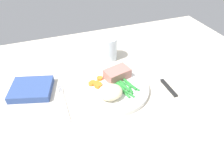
% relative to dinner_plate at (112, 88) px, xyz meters
% --- Properties ---
extents(dining_table, '(1.20, 0.90, 0.02)m').
position_rel_dinner_plate_xyz_m(dining_table, '(0.02, -0.01, -0.02)').
color(dining_table, beige).
rests_on(dining_table, ground).
extents(dinner_plate, '(0.24, 0.24, 0.02)m').
position_rel_dinner_plate_xyz_m(dinner_plate, '(0.00, 0.00, 0.00)').
color(dinner_plate, white).
rests_on(dinner_plate, dining_table).
extents(meat_portion, '(0.09, 0.07, 0.03)m').
position_rel_dinner_plate_xyz_m(meat_portion, '(0.03, 0.04, 0.02)').
color(meat_portion, '#B2756B').
rests_on(meat_portion, dinner_plate).
extents(mashed_potatoes, '(0.07, 0.07, 0.04)m').
position_rel_dinner_plate_xyz_m(mashed_potatoes, '(-0.02, -0.04, 0.03)').
color(mashed_potatoes, beige).
rests_on(mashed_potatoes, dinner_plate).
extents(carrot_slices, '(0.05, 0.06, 0.01)m').
position_rel_dinner_plate_xyz_m(carrot_slices, '(-0.04, 0.03, 0.01)').
color(carrot_slices, orange).
rests_on(carrot_slices, dinner_plate).
extents(green_beans, '(0.07, 0.10, 0.01)m').
position_rel_dinner_plate_xyz_m(green_beans, '(0.04, -0.02, 0.01)').
color(green_beans, '#2D8C38').
rests_on(green_beans, dinner_plate).
extents(fork, '(0.01, 0.17, 0.00)m').
position_rel_dinner_plate_xyz_m(fork, '(-0.16, -0.00, -0.01)').
color(fork, silver).
rests_on(fork, dining_table).
extents(knife, '(0.02, 0.21, 0.01)m').
position_rel_dinner_plate_xyz_m(knife, '(0.18, -0.00, -0.01)').
color(knife, black).
rests_on(knife, dining_table).
extents(water_glass, '(0.06, 0.06, 0.09)m').
position_rel_dinner_plate_xyz_m(water_glass, '(0.05, 0.18, 0.03)').
color(water_glass, silver).
rests_on(water_glass, dining_table).
extents(napkin, '(0.15, 0.14, 0.02)m').
position_rel_dinner_plate_xyz_m(napkin, '(-0.24, 0.08, 0.00)').
color(napkin, '#334C8C').
rests_on(napkin, dining_table).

